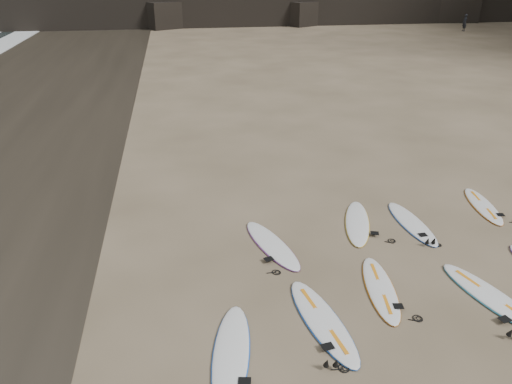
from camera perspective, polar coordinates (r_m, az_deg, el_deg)
ground at (r=11.25m, az=19.26°, el=-10.87°), size 240.00×240.00×0.00m
surfboard_0 at (r=9.25m, az=-2.85°, el=-17.89°), size 1.11×2.69×0.09m
surfboard_1 at (r=9.98m, az=7.62°, el=-14.33°), size 1.08×2.77×0.10m
surfboard_2 at (r=11.03m, az=14.05°, el=-10.63°), size 0.94×2.45×0.09m
surfboard_3 at (r=11.54m, az=25.35°, el=-10.78°), size 1.31×2.74×0.10m
surfboard_5 at (r=12.19m, az=1.83°, el=-6.00°), size 1.31×2.61×0.09m
surfboard_6 at (r=13.42m, az=11.50°, el=-3.42°), size 1.35×2.58×0.09m
surfboard_7 at (r=13.76m, az=17.37°, el=-3.38°), size 0.70×2.48×0.09m
surfboard_8 at (r=15.43m, az=24.52°, el=-1.41°), size 0.95×2.39×0.08m
person_a at (r=53.67m, az=22.74°, el=17.43°), size 0.40×0.58×1.54m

